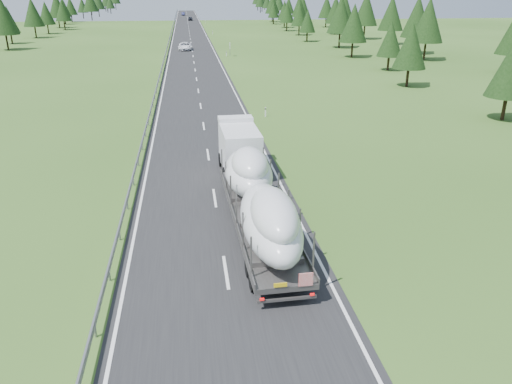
{
  "coord_description": "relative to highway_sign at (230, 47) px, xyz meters",
  "views": [
    {
      "loc": [
        -1.33,
        -20.21,
        12.34
      ],
      "look_at": [
        2.08,
        4.81,
        2.01
      ],
      "focal_mm": 35.0,
      "sensor_mm": 36.0,
      "label": 1
    }
  ],
  "objects": [
    {
      "name": "marker_posts",
      "position": [
        -0.7,
        75.0,
        -1.27
      ],
      "size": [
        0.13,
        350.08,
        1.0
      ],
      "color": "silver",
      "rests_on": "ground"
    },
    {
      "name": "distant_car_dark",
      "position": [
        -6.01,
        118.67,
        -1.05
      ],
      "size": [
        1.81,
        4.47,
        1.52
      ],
      "primitive_type": "imported",
      "rotation": [
        0.0,
        0.0,
        -0.0
      ],
      "color": "black",
      "rests_on": "ground"
    },
    {
      "name": "tree_line_left",
      "position": [
        -50.1,
        56.39,
        5.33
      ],
      "size": [
        16.19,
        355.41,
        12.47
      ],
      "color": "black",
      "rests_on": "ground"
    },
    {
      "name": "ground",
      "position": [
        -7.2,
        -80.0,
        -1.81
      ],
      "size": [
        400.0,
        400.0,
        0.0
      ],
      "primitive_type": "plane",
      "color": "#32541C",
      "rests_on": "ground"
    },
    {
      "name": "highway_sign",
      "position": [
        0.0,
        0.0,
        0.0
      ],
      "size": [
        0.08,
        0.9,
        2.6
      ],
      "color": "slate",
      "rests_on": "ground"
    },
    {
      "name": "distant_van",
      "position": [
        -8.67,
        11.75,
        -1.0
      ],
      "size": [
        2.81,
        5.86,
        1.61
      ],
      "primitive_type": "imported",
      "rotation": [
        0.0,
        0.0,
        -0.02
      ],
      "color": "white",
      "rests_on": "ground"
    },
    {
      "name": "road_surface",
      "position": [
        -7.2,
        20.0,
        -1.8
      ],
      "size": [
        10.0,
        400.0,
        0.02
      ],
      "primitive_type": "cube",
      "color": "black",
      "rests_on": "ground"
    },
    {
      "name": "boat_truck",
      "position": [
        -5.12,
        -74.4,
        0.38
      ],
      "size": [
        3.13,
        19.61,
        3.98
      ],
      "color": "silver",
      "rests_on": "ground"
    },
    {
      "name": "tree_line_right",
      "position": [
        33.26,
        42.57,
        4.99
      ],
      "size": [
        26.69,
        356.05,
        12.57
      ],
      "color": "black",
      "rests_on": "ground"
    },
    {
      "name": "distant_car_blue",
      "position": [
        -8.92,
        161.45,
        -1.07
      ],
      "size": [
        1.6,
        4.52,
        1.49
      ],
      "primitive_type": "imported",
      "rotation": [
        0.0,
        0.0,
        -0.01
      ],
      "color": "#191D46",
      "rests_on": "ground"
    },
    {
      "name": "guardrail",
      "position": [
        -12.5,
        19.94,
        -1.21
      ],
      "size": [
        0.1,
        400.0,
        0.76
      ],
      "color": "slate",
      "rests_on": "ground"
    }
  ]
}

